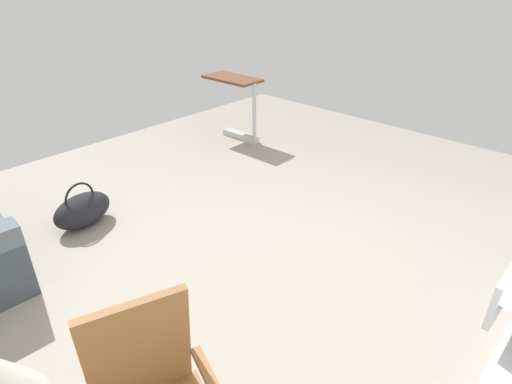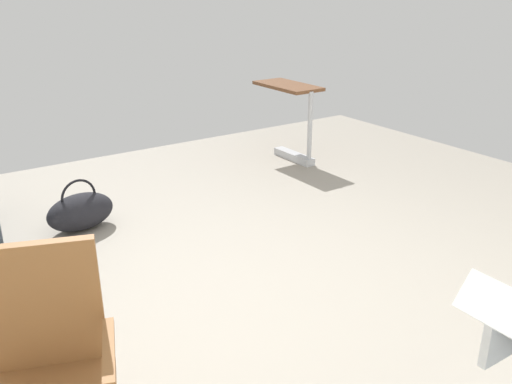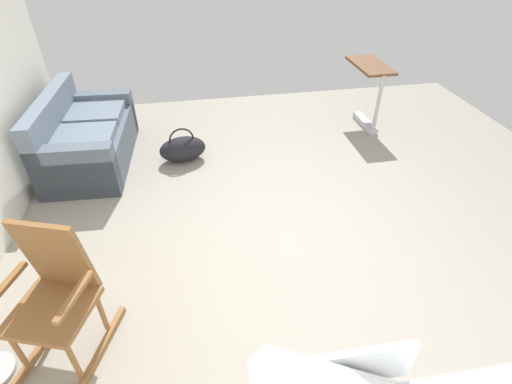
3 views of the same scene
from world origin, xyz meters
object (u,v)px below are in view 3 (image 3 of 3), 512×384
duffel_bag (183,149)px  couch (87,139)px  rocking_chair (56,296)px  overbed_table (369,88)px

duffel_bag → couch: bearing=81.6°
rocking_chair → duffel_bag: size_ratio=1.74×
rocking_chair → overbed_table: rocking_chair is taller
couch → duffel_bag: size_ratio=2.73×
couch → overbed_table: (0.38, -3.69, 0.23)m
overbed_table → duffel_bag: 2.67m
rocking_chair → duffel_bag: (2.39, -0.84, -0.35)m
couch → duffel_bag: 1.13m
couch → rocking_chair: 2.58m
duffel_bag → overbed_table: bearing=-78.2°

